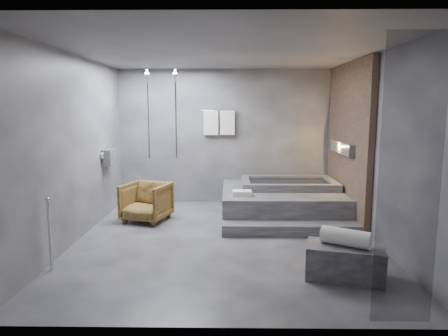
{
  "coord_description": "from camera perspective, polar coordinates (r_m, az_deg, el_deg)",
  "views": [
    {
      "loc": [
        0.07,
        -5.91,
        2.01
      ],
      "look_at": [
        -0.02,
        0.3,
        1.07
      ],
      "focal_mm": 32.0,
      "sensor_mm": 36.0,
      "label": 1
    }
  ],
  "objects": [
    {
      "name": "room",
      "position": [
        6.17,
        3.85,
        6.01
      ],
      "size": [
        5.0,
        5.04,
        2.82
      ],
      "color": "#323235",
      "rests_on": "ground"
    },
    {
      "name": "tub_deck",
      "position": [
        7.63,
        8.2,
        -4.81
      ],
      "size": [
        2.2,
        2.0,
        0.5
      ],
      "primitive_type": "cube",
      "color": "#38373A",
      "rests_on": "ground"
    },
    {
      "name": "tub_step",
      "position": [
        6.55,
        9.49,
        -8.56
      ],
      "size": [
        2.2,
        0.36,
        0.18
      ],
      "primitive_type": "cube",
      "color": "#38373A",
      "rests_on": "ground"
    },
    {
      "name": "concrete_bench",
      "position": [
        5.07,
        16.85,
        -12.69
      ],
      "size": [
        0.98,
        0.69,
        0.4
      ],
      "primitive_type": "cube",
      "rotation": [
        0.0,
        0.0,
        -0.25
      ],
      "color": "#333336",
      "rests_on": "ground"
    },
    {
      "name": "driftwood_chair",
      "position": [
        7.29,
        -11.03,
        -4.76
      ],
      "size": [
        0.93,
        0.94,
        0.69
      ],
      "primitive_type": "imported",
      "rotation": [
        0.0,
        0.0,
        -0.31
      ],
      "color": "#3E290F",
      "rests_on": "ground"
    },
    {
      "name": "rolled_towel",
      "position": [
        4.97,
        16.97,
        -9.45
      ],
      "size": [
        0.59,
        0.47,
        0.2
      ],
      "primitive_type": "cylinder",
      "rotation": [
        0.0,
        1.57,
        -0.54
      ],
      "color": "white",
      "rests_on": "concrete_bench"
    },
    {
      "name": "deck_towel",
      "position": [
        6.93,
        2.59,
        -3.6
      ],
      "size": [
        0.33,
        0.24,
        0.09
      ],
      "primitive_type": "cube",
      "rotation": [
        0.0,
        0.0,
        0.01
      ],
      "color": "white",
      "rests_on": "tub_deck"
    }
  ]
}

